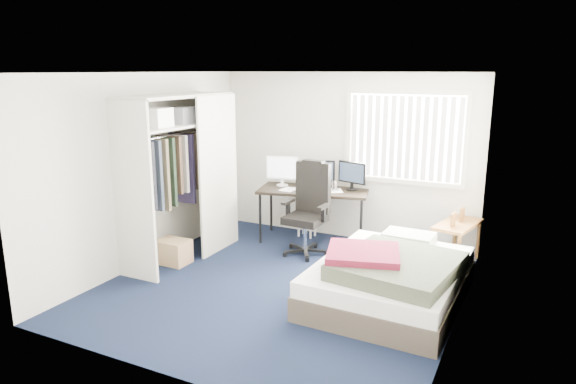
% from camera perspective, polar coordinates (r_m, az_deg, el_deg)
% --- Properties ---
extents(ground, '(4.20, 4.20, 0.00)m').
position_cam_1_polar(ground, '(6.28, -0.58, -10.34)').
color(ground, black).
rests_on(ground, ground).
extents(room_shell, '(4.20, 4.20, 4.20)m').
position_cam_1_polar(room_shell, '(5.84, -0.61, 3.36)').
color(room_shell, silver).
rests_on(room_shell, ground).
extents(window_assembly, '(1.72, 0.09, 1.32)m').
position_cam_1_polar(window_assembly, '(7.43, 12.86, 5.91)').
color(window_assembly, white).
rests_on(window_assembly, ground).
extents(closet, '(0.64, 1.84, 2.22)m').
position_cam_1_polar(closet, '(6.97, -11.99, 3.41)').
color(closet, beige).
rests_on(closet, ground).
extents(desk, '(1.74, 1.10, 1.25)m').
position_cam_1_polar(desk, '(7.68, 2.93, 0.53)').
color(desk, black).
rests_on(desk, ground).
extents(office_chair, '(0.64, 0.64, 1.31)m').
position_cam_1_polar(office_chair, '(7.21, 2.24, -2.93)').
color(office_chair, black).
rests_on(office_chair, ground).
extents(footstool, '(0.30, 0.25, 0.23)m').
position_cam_1_polar(footstool, '(7.99, 2.12, -3.70)').
color(footstool, white).
rests_on(footstool, ground).
extents(nightstand, '(0.58, 0.89, 0.75)m').
position_cam_1_polar(nightstand, '(7.14, 18.33, -3.79)').
color(nightstand, brown).
rests_on(nightstand, ground).
extents(bed, '(1.59, 2.08, 0.67)m').
position_cam_1_polar(bed, '(5.89, 11.26, -9.27)').
color(bed, '#40362E').
rests_on(bed, ground).
extents(pine_box, '(0.43, 0.33, 0.32)m').
position_cam_1_polar(pine_box, '(7.08, -12.62, -6.48)').
color(pine_box, '#9F704F').
rests_on(pine_box, ground).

